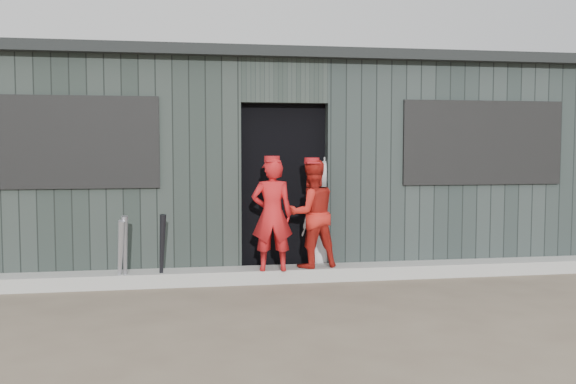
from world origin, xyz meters
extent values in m
plane|color=brown|center=(0.00, 0.00, 0.00)|extent=(80.00, 80.00, 0.00)
cube|color=#959691|center=(0.00, 1.82, 0.07)|extent=(8.00, 0.36, 0.15)
cone|color=#9C9BA4|center=(-1.81, 1.64, 0.38)|extent=(0.14, 0.31, 0.75)
cone|color=gray|center=(-1.76, 1.66, 0.40)|extent=(0.09, 0.24, 0.79)
cone|color=black|center=(-1.38, 1.69, 0.40)|extent=(0.12, 0.22, 0.79)
imported|color=red|center=(-0.20, 1.67, 0.76)|extent=(0.47, 0.33, 1.23)
imported|color=#AF1D15|center=(0.27, 1.80, 0.75)|extent=(0.67, 0.57, 1.21)
imported|color=silver|center=(0.54, 2.21, 0.68)|extent=(0.77, 0.64, 1.36)
cube|color=black|center=(0.00, 3.50, 1.20)|extent=(7.60, 2.70, 2.20)
cube|color=#2A312E|center=(-2.25, 2.10, 1.25)|extent=(3.50, 0.20, 2.50)
cube|color=#2C3533|center=(2.25, 2.10, 1.25)|extent=(3.50, 0.20, 2.50)
cube|color=#2C3431|center=(0.00, 2.10, 2.25)|extent=(1.00, 0.20, 0.50)
cube|color=#242B29|center=(3.90, 3.50, 1.25)|extent=(0.20, 3.00, 2.50)
cube|color=#29312E|center=(0.00, 4.90, 1.25)|extent=(8.00, 0.20, 2.50)
cube|color=black|center=(0.00, 3.50, 2.56)|extent=(8.30, 3.30, 0.12)
cube|color=black|center=(-2.40, 1.98, 1.55)|extent=(2.00, 0.04, 1.00)
cube|color=black|center=(2.40, 1.98, 1.55)|extent=(2.00, 0.04, 1.00)
cube|color=black|center=(-0.27, 2.47, 1.35)|extent=(0.22, 0.22, 0.89)
cube|color=black|center=(0.10, 2.55, 1.30)|extent=(0.22, 0.19, 0.85)
camera|label=1|loc=(-1.19, -5.20, 1.50)|focal=40.00mm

